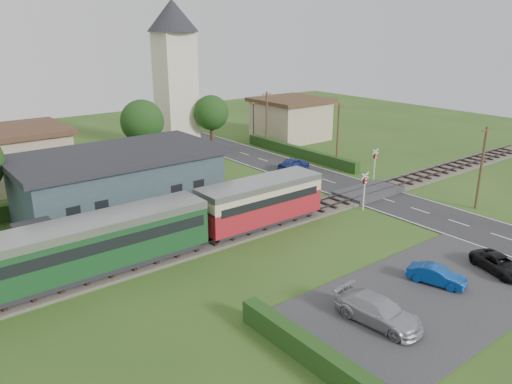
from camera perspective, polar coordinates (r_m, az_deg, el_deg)
ground at (r=38.60m, az=5.47°, el=-3.95°), size 120.00×120.00×0.00m
railway_track at (r=39.92m, az=3.51°, el=-2.95°), size 76.00×3.20×0.49m
road at (r=45.66m, az=14.66°, el=-0.86°), size 6.00×70.00×0.05m
car_park at (r=30.72m, az=19.12°, el=-11.11°), size 17.00×9.00×0.08m
crossing_deck at (r=46.75m, az=12.75°, el=0.01°), size 6.20×3.40×0.45m
platform at (r=37.19m, az=-11.54°, el=-4.78°), size 30.00×3.00×0.45m
equipment_hut at (r=34.20m, az=-23.76°, el=-5.41°), size 2.30×2.30×2.55m
station_building at (r=41.35m, az=-15.40°, el=0.95°), size 16.00×9.00×5.30m
train at (r=30.87m, az=-24.90°, el=-7.26°), size 43.20×2.90×3.40m
church_tower at (r=61.57m, az=-9.28°, el=14.12°), size 6.00×6.00×17.60m
house_west at (r=53.00m, az=-26.43°, el=3.58°), size 10.80×8.80×5.50m
house_east at (r=67.94m, az=3.97°, el=8.38°), size 8.80×8.80×5.50m
hedge_carpark at (r=24.00m, az=6.00°, el=-17.57°), size 0.80×9.00×1.20m
hedge_roadside at (r=58.79m, az=4.90°, el=4.57°), size 0.80×18.00×1.20m
hedge_station at (r=45.98m, az=-17.40°, el=-0.15°), size 22.00×0.80×1.30m
tree_b at (r=54.63m, az=-12.88°, el=7.85°), size 4.60×4.60×7.34m
tree_c at (r=61.20m, az=-5.14°, el=9.00°), size 4.20×4.20×6.78m
utility_pole_b at (r=45.04m, az=24.35°, el=2.61°), size 1.40×0.22×7.00m
utility_pole_c at (r=54.00m, az=9.33°, el=6.44°), size 1.40×0.22×7.00m
utility_pole_d at (r=62.59m, az=1.22°, el=8.32°), size 1.40×0.22×7.00m
crossing_signal_near at (r=42.06m, az=12.31°, el=0.71°), size 0.84×0.28×3.28m
crossing_signal_far at (r=50.35m, az=13.44°, el=3.56°), size 0.84×0.28×3.28m
streetlamp_east at (r=67.65m, az=-0.30°, el=8.59°), size 0.30×0.30×5.15m
car_on_road at (r=53.23m, az=4.34°, el=3.23°), size 4.05×2.02×1.33m
car_park_blue at (r=31.82m, az=19.94°, el=-8.93°), size 2.12×3.53×1.10m
car_park_silver at (r=27.07m, az=13.81°, el=-13.05°), size 2.44×4.93×1.38m
car_park_dark at (r=34.77m, az=26.13°, el=-7.41°), size 2.90×4.22×1.07m
pedestrian_near at (r=40.51m, az=-2.12°, el=-0.81°), size 0.72×0.60×1.70m
pedestrian_far at (r=35.32m, az=-18.77°, el=-4.61°), size 0.75×0.96×1.93m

